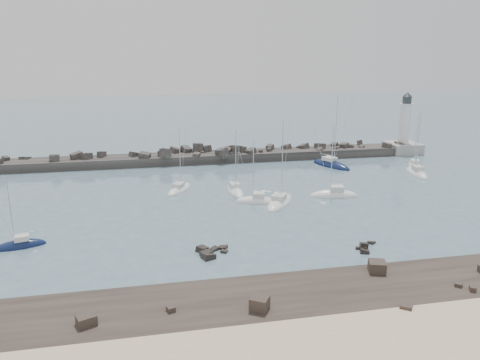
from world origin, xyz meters
name	(u,v)px	position (x,y,z in m)	size (l,w,h in m)	color
ground	(234,224)	(0.00, 0.00, 0.00)	(400.00, 400.00, 0.00)	slate
rock_shelf	(277,307)	(-0.20, -21.99, 0.02)	(140.00, 12.00, 1.93)	#2B221D
rock_cluster_near	(210,253)	(-4.67, -9.03, 0.10)	(4.12, 3.95, 1.26)	black
rock_cluster_far	(364,248)	(13.63, -11.36, 0.07)	(3.36, 3.66, 1.20)	black
breakwater	(166,162)	(-7.41, 38.00, 0.36)	(115.00, 7.57, 5.33)	#2E2B29
lighthouse	(403,140)	(47.00, 38.00, 3.09)	(7.00, 7.00, 14.60)	#979793
sailboat_1	(20,246)	(-26.77, -2.64, 0.14)	(6.21, 3.17, 9.66)	#0F1C42
sailboat_2	(179,190)	(-6.17, 17.26, 0.13)	(5.70, 7.48, 11.66)	white
sailboat_3	(257,202)	(5.13, 8.50, 0.14)	(6.81, 3.63, 10.55)	white
sailboat_4	(235,192)	(2.85, 14.41, 0.14)	(2.67, 7.50, 11.81)	white
sailboat_5	(280,203)	(8.48, 7.02, 0.14)	(7.27, 8.86, 14.00)	white
sailboat_6	(331,165)	(25.70, 28.77, 0.15)	(6.73, 10.18, 15.44)	#0F1C42
sailboat_7	(334,196)	(18.18, 9.03, 0.15)	(8.08, 3.68, 12.55)	white
sailboat_8	(416,174)	(39.12, 19.11, 0.15)	(3.72, 8.48, 13.16)	white
sailboat_10	(414,166)	(42.03, 24.70, 0.14)	(5.16, 7.68, 11.85)	white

